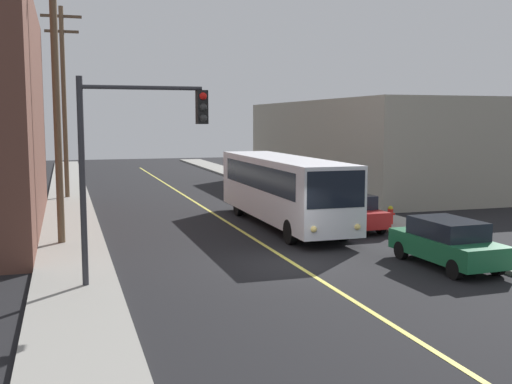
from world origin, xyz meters
name	(u,v)px	position (x,y,z in m)	size (l,w,h in m)	color
ground_plane	(295,265)	(0.00, 0.00, 0.00)	(120.00, 120.00, 0.00)	black
sidewalk_left	(71,226)	(-7.25, 10.00, 0.07)	(2.50, 90.00, 0.15)	gray
sidewalk_right	(355,212)	(7.25, 10.00, 0.07)	(2.50, 90.00, 0.15)	gray
lane_stripe_center	(202,206)	(0.00, 15.00, 0.01)	(0.16, 60.00, 0.01)	#D8CC4C
building_right_warehouse	(378,145)	(14.50, 21.01, 3.11)	(12.00, 23.28, 6.23)	gray
city_bus	(282,187)	(2.20, 7.49, 1.82)	(2.58, 12.16, 3.20)	silver
parked_car_green	(447,242)	(4.76, -1.80, 0.84)	(1.96, 4.46, 1.62)	#196038
parked_car_red	(348,211)	(4.74, 5.69, 0.84)	(1.92, 4.45, 1.62)	maroon
utility_pole_near	(56,80)	(-7.64, 5.65, 6.42)	(2.40, 0.28, 11.49)	brown
utility_pole_mid	(64,94)	(-7.33, 20.59, 6.48)	(2.40, 0.28, 11.61)	brown
traffic_signal_left_corner	(136,141)	(-5.41, -1.15, 4.30)	(3.75, 0.48, 6.00)	#2D2D33
fire_hydrant	(390,215)	(6.85, 5.64, 0.58)	(0.44, 0.26, 0.84)	red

